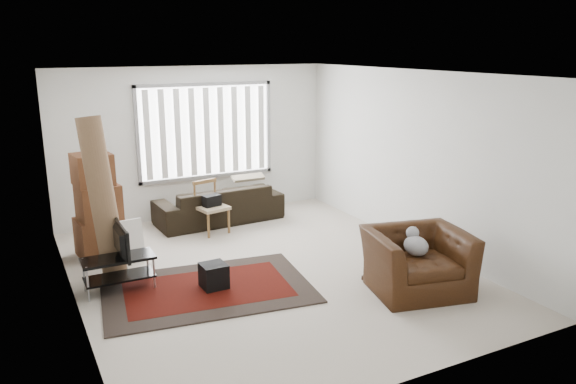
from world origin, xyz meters
The scene contains 11 objects.
room centered at (0.03, 0.51, 1.76)m, with size 6.00×6.02×2.71m.
persian_rug centered at (-0.95, -0.22, 0.01)m, with size 2.81×2.07×0.02m.
tv_stand centered at (-1.95, 0.29, 0.33)m, with size 0.90×0.41×0.45m.
tv centered at (-1.95, 0.29, 0.66)m, with size 0.73×0.09×0.42m, color black.
subwoofer centered at (-0.86, -0.22, 0.18)m, with size 0.31×0.31×0.31m, color black.
moving_boxes centered at (-1.95, 1.69, 0.72)m, with size 0.70×0.65×1.54m.
white_flatpack centered at (-1.66, 1.22, 0.31)m, with size 0.49×0.07×0.62m, color silver.
rolled_rug centered at (-2.00, 0.80, 1.09)m, with size 0.32×0.32×2.16m, color brown.
sofa centered at (0.21, 2.45, 0.43)m, with size 2.21×0.96×0.85m, color black.
side_chair centered at (-0.11, 1.93, 0.48)m, with size 0.55×0.55×0.87m.
armchair centered at (1.42, -1.45, 0.45)m, with size 1.42×1.30×0.90m.
Camera 1 is at (-3.08, -6.61, 3.05)m, focal length 35.00 mm.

